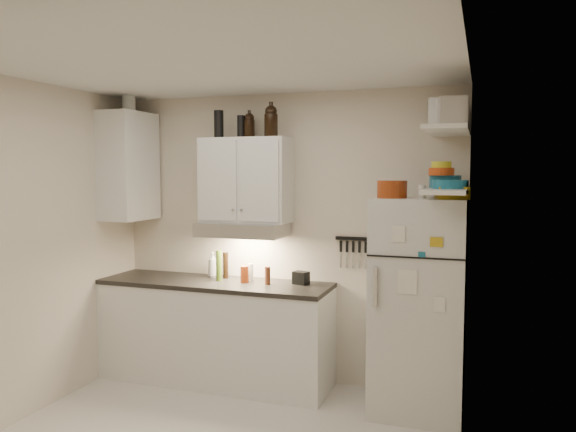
% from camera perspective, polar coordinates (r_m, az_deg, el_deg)
% --- Properties ---
extents(ceiling, '(3.20, 3.00, 0.02)m').
position_cam_1_polar(ceiling, '(3.76, -8.44, 15.35)').
color(ceiling, white).
rests_on(ceiling, ground).
extents(back_wall, '(3.20, 0.02, 2.60)m').
position_cam_1_polar(back_wall, '(5.12, -0.39, -2.21)').
color(back_wall, beige).
rests_on(back_wall, ground).
extents(left_wall, '(0.02, 3.00, 2.60)m').
position_cam_1_polar(left_wall, '(4.70, -25.93, -3.27)').
color(left_wall, beige).
rests_on(left_wall, ground).
extents(right_wall, '(0.02, 3.00, 2.60)m').
position_cam_1_polar(right_wall, '(3.33, 17.33, -6.06)').
color(right_wall, beige).
rests_on(right_wall, ground).
extents(base_cabinet, '(2.10, 0.60, 0.88)m').
position_cam_1_polar(base_cabinet, '(5.22, -7.38, -11.75)').
color(base_cabinet, white).
rests_on(base_cabinet, floor).
extents(countertop, '(2.10, 0.62, 0.04)m').
position_cam_1_polar(countertop, '(5.11, -7.43, -6.79)').
color(countertop, black).
rests_on(countertop, base_cabinet).
extents(upper_cabinet, '(0.80, 0.33, 0.75)m').
position_cam_1_polar(upper_cabinet, '(5.03, -4.29, 3.66)').
color(upper_cabinet, white).
rests_on(upper_cabinet, back_wall).
extents(side_cabinet, '(0.33, 0.55, 1.00)m').
position_cam_1_polar(side_cabinet, '(5.47, -15.89, 4.88)').
color(side_cabinet, white).
rests_on(side_cabinet, left_wall).
extents(range_hood, '(0.76, 0.46, 0.12)m').
position_cam_1_polar(range_hood, '(5.00, -4.56, -1.35)').
color(range_hood, silver).
rests_on(range_hood, back_wall).
extents(fridge, '(0.70, 0.68, 1.70)m').
position_cam_1_polar(fridge, '(4.58, 13.15, -8.84)').
color(fridge, silver).
rests_on(fridge, floor).
extents(shelf_hi, '(0.30, 0.95, 0.03)m').
position_cam_1_polar(shelf_hi, '(4.32, 15.95, 8.33)').
color(shelf_hi, white).
rests_on(shelf_hi, right_wall).
extents(shelf_lo, '(0.30, 0.95, 0.03)m').
position_cam_1_polar(shelf_lo, '(4.31, 15.82, 2.49)').
color(shelf_lo, white).
rests_on(shelf_lo, right_wall).
extents(knife_strip, '(0.42, 0.02, 0.03)m').
position_cam_1_polar(knife_strip, '(4.90, 7.25, -2.31)').
color(knife_strip, black).
rests_on(knife_strip, back_wall).
extents(dutch_oven, '(0.30, 0.30, 0.13)m').
position_cam_1_polar(dutch_oven, '(4.36, 10.53, 2.69)').
color(dutch_oven, maroon).
rests_on(dutch_oven, fridge).
extents(book_stack, '(0.26, 0.31, 0.09)m').
position_cam_1_polar(book_stack, '(4.31, 16.30, 2.29)').
color(book_stack, '#BC9817').
rests_on(book_stack, fridge).
extents(spice_jar, '(0.06, 0.06, 0.10)m').
position_cam_1_polar(spice_jar, '(4.37, 13.42, 2.44)').
color(spice_jar, silver).
rests_on(spice_jar, fridge).
extents(stock_pot, '(0.38, 0.38, 0.22)m').
position_cam_1_polar(stock_pot, '(4.57, 15.89, 9.70)').
color(stock_pot, silver).
rests_on(stock_pot, shelf_hi).
extents(tin_a, '(0.22, 0.21, 0.20)m').
position_cam_1_polar(tin_a, '(4.20, 15.71, 10.06)').
color(tin_a, '#AAAAAD').
rests_on(tin_a, shelf_hi).
extents(tin_b, '(0.22, 0.22, 0.18)m').
position_cam_1_polar(tin_b, '(3.96, 16.33, 10.21)').
color(tin_b, '#AAAAAD').
rests_on(tin_b, shelf_hi).
extents(bowl_teal, '(0.24, 0.24, 0.10)m').
position_cam_1_polar(bowl_teal, '(4.53, 15.67, 3.39)').
color(bowl_teal, '#176080').
rests_on(bowl_teal, shelf_lo).
extents(bowl_orange, '(0.19, 0.19, 0.06)m').
position_cam_1_polar(bowl_orange, '(4.47, 15.31, 4.37)').
color(bowl_orange, '#D44613').
rests_on(bowl_orange, bowl_teal).
extents(bowl_yellow, '(0.15, 0.15, 0.05)m').
position_cam_1_polar(bowl_yellow, '(4.47, 15.32, 5.05)').
color(bowl_yellow, yellow).
rests_on(bowl_yellow, bowl_orange).
extents(plates, '(0.32, 0.32, 0.06)m').
position_cam_1_polar(plates, '(4.27, 16.14, 3.11)').
color(plates, '#176080').
rests_on(plates, shelf_lo).
extents(growler_a, '(0.12, 0.12, 0.22)m').
position_cam_1_polar(growler_a, '(5.05, -3.94, 9.20)').
color(growler_a, black).
rests_on(growler_a, upper_cabinet).
extents(growler_b, '(0.14, 0.14, 0.28)m').
position_cam_1_polar(growler_b, '(4.89, -1.74, 9.66)').
color(growler_b, black).
rests_on(growler_b, upper_cabinet).
extents(thermos_a, '(0.08, 0.08, 0.20)m').
position_cam_1_polar(thermos_a, '(5.06, -4.79, 9.03)').
color(thermos_a, black).
rests_on(thermos_a, upper_cabinet).
extents(thermos_b, '(0.11, 0.11, 0.25)m').
position_cam_1_polar(thermos_b, '(5.12, -7.05, 9.23)').
color(thermos_b, black).
rests_on(thermos_b, upper_cabinet).
extents(side_jar, '(0.13, 0.13, 0.16)m').
position_cam_1_polar(side_jar, '(5.48, -15.88, 10.97)').
color(side_jar, silver).
rests_on(side_jar, side_cabinet).
extents(soap_bottle, '(0.13, 0.13, 0.26)m').
position_cam_1_polar(soap_bottle, '(5.27, -7.66, -4.78)').
color(soap_bottle, white).
rests_on(soap_bottle, countertop).
extents(pepper_mill, '(0.05, 0.05, 0.16)m').
position_cam_1_polar(pepper_mill, '(4.90, -2.09, -6.07)').
color(pepper_mill, brown).
rests_on(pepper_mill, countertop).
extents(oil_bottle, '(0.07, 0.07, 0.27)m').
position_cam_1_polar(oil_bottle, '(5.10, -7.03, -5.03)').
color(oil_bottle, '#415F17').
rests_on(oil_bottle, countertop).
extents(vinegar_bottle, '(0.06, 0.06, 0.24)m').
position_cam_1_polar(vinegar_bottle, '(5.21, -6.36, -4.99)').
color(vinegar_bottle, black).
rests_on(vinegar_bottle, countertop).
extents(clear_bottle, '(0.06, 0.06, 0.16)m').
position_cam_1_polar(clear_bottle, '(5.07, -3.83, -5.73)').
color(clear_bottle, silver).
rests_on(clear_bottle, countertop).
extents(red_jar, '(0.08, 0.08, 0.15)m').
position_cam_1_polar(red_jar, '(5.00, -4.44, -5.93)').
color(red_jar, maroon).
rests_on(red_jar, countertop).
extents(caddy, '(0.15, 0.13, 0.11)m').
position_cam_1_polar(caddy, '(4.92, 1.32, -6.30)').
color(caddy, black).
rests_on(caddy, countertop).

